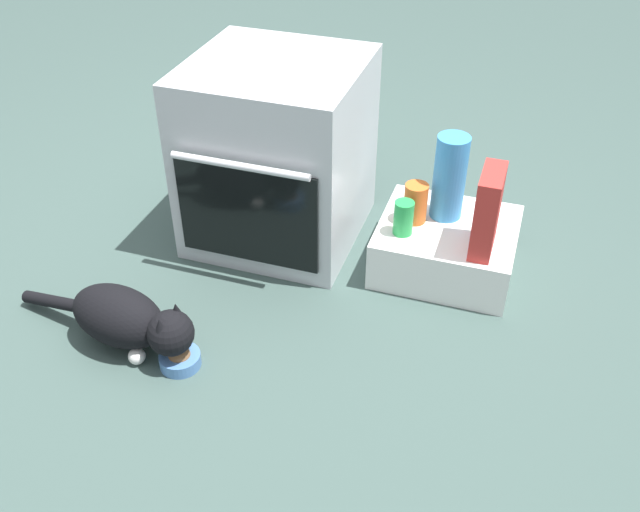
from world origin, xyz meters
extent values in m
plane|color=#384C47|center=(0.00, 0.00, 0.00)|extent=(8.00, 8.00, 0.00)
cube|color=#B7BABF|center=(0.00, 0.36, 0.33)|extent=(0.58, 0.57, 0.66)
cube|color=black|center=(0.00, 0.07, 0.25)|extent=(0.49, 0.01, 0.36)
cylinder|color=silver|center=(0.00, 0.04, 0.45)|extent=(0.46, 0.02, 0.02)
cube|color=white|center=(0.63, 0.33, 0.09)|extent=(0.46, 0.42, 0.18)
cylinder|color=#4C7AB7|center=(-0.03, -0.40, 0.02)|extent=(0.12, 0.12, 0.04)
sphere|color=brown|center=(-0.03, -0.40, 0.03)|extent=(0.07, 0.07, 0.07)
ellipsoid|color=black|center=(-0.24, -0.37, 0.11)|extent=(0.34, 0.23, 0.19)
sphere|color=black|center=(-0.05, -0.40, 0.12)|extent=(0.14, 0.14, 0.14)
cone|color=black|center=(-0.04, -0.36, 0.17)|extent=(0.05, 0.05, 0.06)
cone|color=black|center=(-0.05, -0.44, 0.17)|extent=(0.05, 0.05, 0.06)
cylinder|color=black|center=(-0.51, -0.33, 0.06)|extent=(0.28, 0.08, 0.09)
sphere|color=silver|center=(-0.14, -0.34, 0.03)|extent=(0.05, 0.05, 0.05)
sphere|color=silver|center=(-0.16, -0.44, 0.03)|extent=(0.05, 0.05, 0.05)
cylinder|color=#D16023|center=(0.51, 0.32, 0.25)|extent=(0.08, 0.08, 0.14)
cylinder|color=green|center=(0.49, 0.23, 0.24)|extent=(0.07, 0.07, 0.12)
cylinder|color=#388CD1|center=(0.61, 0.39, 0.33)|extent=(0.11, 0.11, 0.30)
cube|color=#B72D28|center=(0.75, 0.23, 0.32)|extent=(0.07, 0.18, 0.28)
camera|label=1|loc=(0.85, -1.71, 1.54)|focal=40.05mm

